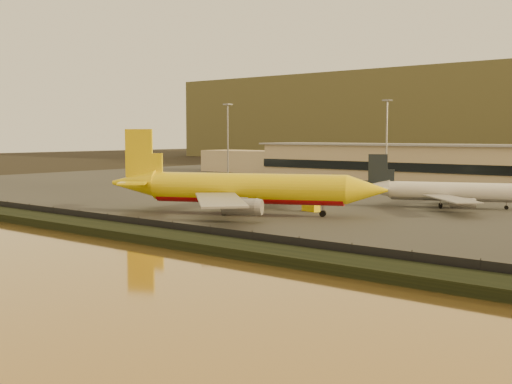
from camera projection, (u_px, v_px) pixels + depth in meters
ground at (219, 227)px, 110.90m from camera, size 900.00×900.00×0.00m
embankment at (144, 235)px, 97.69m from camera, size 320.00×7.00×1.40m
tarmac at (442, 190)px, 184.39m from camera, size 320.00×220.00×0.20m
perimeter_fence at (164, 228)px, 100.73m from camera, size 300.00×0.05×2.20m
terminal_building at (438, 163)px, 216.59m from camera, size 202.00×25.00×12.60m
apron_light_masts at (469, 136)px, 158.12m from camera, size 152.20×12.20×25.40m
dhl_cargo_jet at (243, 189)px, 126.62m from camera, size 53.53×50.73×16.88m
white_narrowbody_jet at (451, 192)px, 137.92m from camera, size 38.04×35.93×11.44m
gse_vehicle_yellow at (311, 207)px, 131.92m from camera, size 4.16×2.60×1.73m
gse_vehicle_white at (234, 196)px, 155.94m from camera, size 3.77×1.88×1.65m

